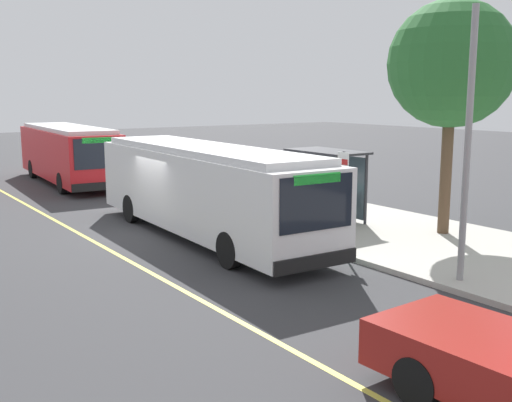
{
  "coord_description": "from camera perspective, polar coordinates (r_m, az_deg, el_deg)",
  "views": [
    {
      "loc": [
        18.15,
        -8.66,
        4.55
      ],
      "look_at": [
        4.01,
        1.17,
        1.54
      ],
      "focal_mm": 42.92,
      "sensor_mm": 36.0,
      "label": 1
    }
  ],
  "objects": [
    {
      "name": "street_tree_near_shelter",
      "position": [
        20.18,
        17.78,
        12.01
      ],
      "size": [
        3.93,
        3.93,
        7.29
      ],
      "color": "brown",
      "rests_on": "sidewalk_curb"
    },
    {
      "name": "sidewalk_curb",
      "position": [
        23.76,
        4.05,
        -0.98
      ],
      "size": [
        44.0,
        6.4,
        0.15
      ],
      "primitive_type": "cube",
      "color": "#B7B2A8",
      "rests_on": "ground_plane"
    },
    {
      "name": "transit_bus_second",
      "position": [
        32.95,
        -17.13,
        4.35
      ],
      "size": [
        10.78,
        3.21,
        2.95
      ],
      "color": "red",
      "rests_on": "ground_plane"
    },
    {
      "name": "lane_stripe_center",
      "position": [
        19.8,
        -14.82,
        -3.71
      ],
      "size": [
        36.0,
        0.14,
        0.01
      ],
      "primitive_type": "cube",
      "color": "#E0D64C",
      "rests_on": "ground_plane"
    },
    {
      "name": "utility_pole",
      "position": [
        15.05,
        19.11,
        4.79
      ],
      "size": [
        0.16,
        0.16,
        6.4
      ],
      "primitive_type": "cylinder",
      "color": "gray",
      "rests_on": "sidewalk_curb"
    },
    {
      "name": "transit_bus_main",
      "position": [
        19.59,
        -4.8,
        1.26
      ],
      "size": [
        11.74,
        3.03,
        2.95
      ],
      "color": "white",
      "rests_on": "ground_plane"
    },
    {
      "name": "bus_shelter",
      "position": [
        21.83,
        6.59,
        2.91
      ],
      "size": [
        2.9,
        1.6,
        2.48
      ],
      "color": "#333338",
      "rests_on": "sidewalk_curb"
    },
    {
      "name": "ground_plane",
      "position": [
        20.62,
        -9.07,
        -2.97
      ],
      "size": [
        120.0,
        120.0,
        0.0
      ],
      "primitive_type": "plane",
      "color": "#38383A"
    },
    {
      "name": "waiting_bench",
      "position": [
        21.83,
        7.02,
        -0.51
      ],
      "size": [
        1.6,
        0.48,
        0.95
      ],
      "color": "brown",
      "rests_on": "sidewalk_curb"
    },
    {
      "name": "pedestrian_commuter",
      "position": [
        20.62,
        3.82,
        0.3
      ],
      "size": [
        0.24,
        0.4,
        1.69
      ],
      "color": "#282D47",
      "rests_on": "sidewalk_curb"
    },
    {
      "name": "route_sign_post",
      "position": [
        17.78,
        8.1,
        1.42
      ],
      "size": [
        0.44,
        0.08,
        2.8
      ],
      "color": "#333338",
      "rests_on": "sidewalk_curb"
    }
  ]
}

